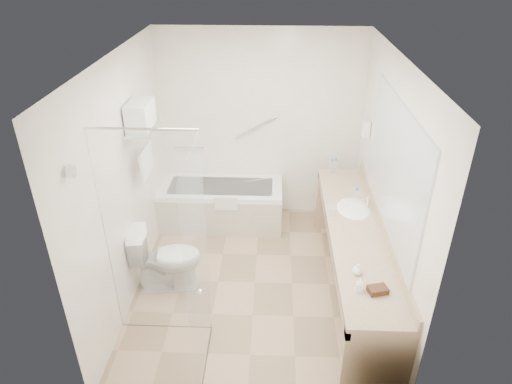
{
  "coord_description": "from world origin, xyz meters",
  "views": [
    {
      "loc": [
        0.18,
        -3.98,
        3.4
      ],
      "look_at": [
        0.0,
        0.3,
        1.0
      ],
      "focal_mm": 32.0,
      "sensor_mm": 36.0,
      "label": 1
    }
  ],
  "objects_px": {
    "bathtub": "(222,204)",
    "vanity_counter": "(354,246)",
    "toilet": "(167,259)",
    "water_bottle_left": "(356,197)",
    "amenity_basket": "(378,290)"
  },
  "relations": [
    {
      "from": "vanity_counter",
      "to": "water_bottle_left",
      "type": "distance_m",
      "value": 0.58
    },
    {
      "from": "bathtub",
      "to": "toilet",
      "type": "xyz_separation_m",
      "value": [
        -0.45,
        -1.32,
        0.09
      ]
    },
    {
      "from": "bathtub",
      "to": "vanity_counter",
      "type": "bearing_deg",
      "value": -42.35
    },
    {
      "from": "vanity_counter",
      "to": "amenity_basket",
      "type": "height_order",
      "value": "vanity_counter"
    },
    {
      "from": "toilet",
      "to": "amenity_basket",
      "type": "height_order",
      "value": "amenity_basket"
    },
    {
      "from": "water_bottle_left",
      "to": "toilet",
      "type": "bearing_deg",
      "value": -168.29
    },
    {
      "from": "bathtub",
      "to": "toilet",
      "type": "bearing_deg",
      "value": -108.81
    },
    {
      "from": "toilet",
      "to": "vanity_counter",
      "type": "bearing_deg",
      "value": -100.57
    },
    {
      "from": "vanity_counter",
      "to": "amenity_basket",
      "type": "bearing_deg",
      "value": -88.08
    },
    {
      "from": "vanity_counter",
      "to": "water_bottle_left",
      "type": "relative_size",
      "value": 13.17
    },
    {
      "from": "bathtub",
      "to": "vanity_counter",
      "type": "height_order",
      "value": "vanity_counter"
    },
    {
      "from": "toilet",
      "to": "amenity_basket",
      "type": "bearing_deg",
      "value": -125.04
    },
    {
      "from": "bathtub",
      "to": "vanity_counter",
      "type": "xyz_separation_m",
      "value": [
        1.52,
        -1.39,
        0.36
      ]
    },
    {
      "from": "toilet",
      "to": "water_bottle_left",
      "type": "xyz_separation_m",
      "value": [
        2.04,
        0.42,
        0.58
      ]
    },
    {
      "from": "bathtub",
      "to": "amenity_basket",
      "type": "bearing_deg",
      "value": -56.14
    }
  ]
}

